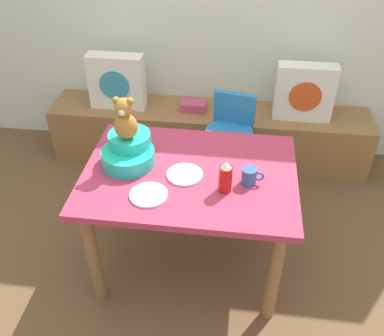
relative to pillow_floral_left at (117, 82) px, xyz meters
name	(u,v)px	position (x,y,z in m)	size (l,w,h in m)	color
ground_plane	(190,260)	(0.74, -1.16, -0.68)	(8.00, 8.00, 0.00)	brown
window_bench	(208,134)	(0.74, 0.02, -0.45)	(2.60, 0.44, 0.46)	olive
pillow_floral_left	(117,82)	(0.00, 0.00, 0.00)	(0.44, 0.15, 0.44)	white
pillow_floral_right	(304,92)	(1.47, 0.00, 0.00)	(0.44, 0.15, 0.44)	white
book_stack	(194,106)	(0.62, 0.02, -0.19)	(0.20, 0.14, 0.07)	#C33F64
dining_table	(190,187)	(0.74, -1.16, -0.05)	(1.18, 0.86, 0.74)	#B73351
highchair	(229,135)	(0.93, -0.42, -0.16)	(0.38, 0.49, 0.79)	#2672B2
infant_seat_teal	(129,151)	(0.39, -1.11, 0.13)	(0.30, 0.33, 0.16)	#20BEA5
teddy_bear	(125,119)	(0.39, -1.11, 0.34)	(0.13, 0.12, 0.25)	#A5712C
ketchup_bottle	(225,177)	(0.94, -1.29, 0.15)	(0.07, 0.07, 0.18)	red
coffee_mug	(250,176)	(1.07, -1.22, 0.11)	(0.12, 0.08, 0.09)	#335999
dinner_plate_near	(185,175)	(0.72, -1.20, 0.07)	(0.20, 0.20, 0.01)	white
dinner_plate_far	(149,195)	(0.56, -1.39, 0.07)	(0.20, 0.20, 0.01)	white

